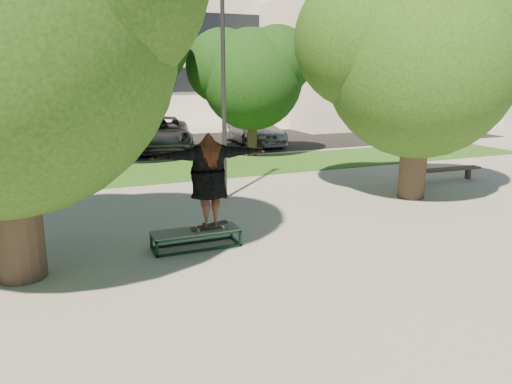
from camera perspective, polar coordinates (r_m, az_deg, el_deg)
name	(u,v)px	position (r m, az deg, el deg)	size (l,w,h in m)	color
ground	(262,263)	(9.65, 0.65, -8.07)	(120.00, 120.00, 0.00)	gray
grass_strip	(185,170)	(18.65, -8.09, 2.52)	(30.00, 4.00, 0.02)	#204C15
asphalt_strip	(130,147)	(24.75, -14.20, 4.97)	(40.00, 8.00, 0.01)	black
tree_right	(417,51)	(14.76, 17.91, 15.05)	(6.24, 5.33, 6.51)	#38281E
bg_tree_mid	(111,59)	(20.47, -16.20, 14.39)	(5.76, 4.92, 6.24)	#38281E
bg_tree_right	(250,73)	(21.35, -0.69, 13.45)	(5.04, 4.31, 5.43)	#38281E
lamppost	(224,87)	(14.00, -3.73, 11.91)	(0.25, 0.15, 6.11)	#2D2D30
office_building	(60,7)	(40.48, -21.53, 19.06)	(30.00, 14.12, 16.00)	silver
side_building	(373,65)	(37.13, 13.25, 13.98)	(15.00, 10.00, 8.00)	beige
grind_box	(196,239)	(10.45, -6.87, -5.33)	(1.80, 0.60, 0.38)	black
skater_rig	(209,180)	(10.21, -5.43, 1.41)	(2.40, 0.73, 2.01)	white
bench	(444,170)	(17.74, 20.70, 2.32)	(2.77, 0.50, 0.42)	#433528
car_dark	(117,132)	(25.08, -15.60, 6.66)	(1.54, 4.41, 1.45)	black
car_grey	(163,134)	(23.47, -10.61, 6.55)	(2.51, 5.44, 1.51)	slate
car_silver_b	(253,129)	(25.26, -0.38, 7.23)	(2.07, 5.10, 1.48)	#9D9DA1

